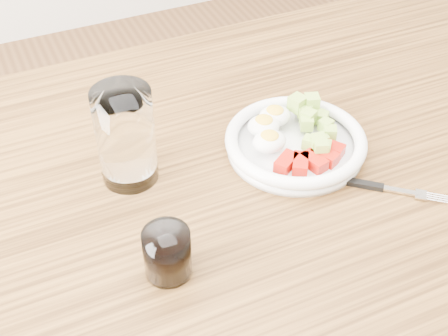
# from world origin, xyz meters

# --- Properties ---
(dining_table) EXTENTS (1.50, 0.90, 0.77)m
(dining_table) POSITION_xyz_m (0.00, 0.00, 0.67)
(dining_table) COLOR brown
(dining_table) RESTS_ON ground
(bowl) EXTENTS (0.23, 0.23, 0.06)m
(bowl) POSITION_xyz_m (0.12, 0.04, 0.79)
(bowl) COLOR white
(bowl) RESTS_ON dining_table
(fork) EXTENTS (0.15, 0.13, 0.01)m
(fork) POSITION_xyz_m (0.19, -0.09, 0.77)
(fork) COLOR black
(fork) RESTS_ON dining_table
(water_glass) EXTENTS (0.09, 0.09, 0.15)m
(water_glass) POSITION_xyz_m (-0.13, 0.08, 0.85)
(water_glass) COLOR white
(water_glass) RESTS_ON dining_table
(coffee_glass) EXTENTS (0.06, 0.06, 0.07)m
(coffee_glass) POSITION_xyz_m (-0.15, -0.11, 0.80)
(coffee_glass) COLOR white
(coffee_glass) RESTS_ON dining_table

